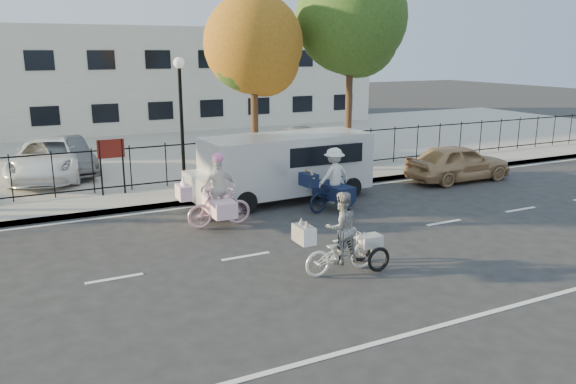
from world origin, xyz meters
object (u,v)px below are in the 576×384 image
lamppost (181,100)px  unicorn_bike (218,200)px  bull_bike (333,186)px  white_van (284,164)px  lot_car_d (305,142)px  lot_car_c (65,156)px  zebra_trike (341,242)px  gold_sedan (458,162)px  lot_car_b (49,159)px

lamppost → unicorn_bike: bearing=-94.0°
unicorn_bike → bull_bike: (3.66, 0.04, -0.00)m
unicorn_bike → white_van: (2.87, 1.80, 0.39)m
unicorn_bike → lot_car_d: bearing=-40.7°
white_van → lot_car_d: 6.53m
bull_bike → lot_car_c: 10.69m
zebra_trike → lamppost: bearing=6.3°
gold_sedan → lot_car_c: size_ratio=0.97×
zebra_trike → lot_car_b: 13.15m
lamppost → lot_car_d: (6.23, 2.87, -2.27)m
lamppost → gold_sedan: bearing=-17.3°
bull_bike → unicorn_bike: bearing=81.5°
bull_bike → lot_car_d: (2.87, 7.16, 0.09)m
lamppost → zebra_trike: bearing=-83.4°
gold_sedan → lot_car_b: size_ratio=0.79×
gold_sedan → lamppost: bearing=73.3°
unicorn_bike → lot_car_d: unicorn_bike is taller
lot_car_c → lot_car_d: 9.73m
lamppost → lot_car_c: size_ratio=1.04×
bull_bike → lot_car_c: (-6.80, 8.25, 0.08)m
lot_car_b → unicorn_bike: bearing=-52.9°
bull_bike → lot_car_c: bearing=30.4°
lot_car_c → gold_sedan: bearing=-35.9°
zebra_trike → lot_car_b: size_ratio=0.41×
unicorn_bike → gold_sedan: 9.90m
bull_bike → gold_sedan: bull_bike is taller
white_van → lot_car_c: (-6.01, 6.49, -0.32)m
bull_bike → lot_car_b: 10.77m
white_van → lot_car_c: white_van is taller
zebra_trike → lot_car_d: size_ratio=0.51×
bull_bike → gold_sedan: size_ratio=0.52×
lamppost → unicorn_bike: 4.93m
zebra_trike → unicorn_bike: 4.47m
bull_bike → white_van: (-0.79, 1.76, 0.40)m
bull_bike → lot_car_d: size_ratio=0.51×
lamppost → white_van: size_ratio=0.73×
zebra_trike → lot_car_d: (5.23, 11.47, 0.15)m
bull_bike → lamppost: bearing=29.0°
unicorn_bike → lot_car_b: unicorn_bike is taller
zebra_trike → unicorn_bike: (-1.30, 4.28, 0.06)m
lot_car_d → lot_car_c: bearing=175.2°
bull_bike → lot_car_b: bull_bike is taller
zebra_trike → white_van: size_ratio=0.35×
bull_bike → white_van: bearing=15.1°
lamppost → bull_bike: lamppost is taller
unicorn_bike → lot_car_b: bearing=26.8°
lot_car_b → lot_car_d: size_ratio=1.26×
lot_car_b → bull_bike: bearing=-34.9°
lamppost → zebra_trike: 8.99m
lot_car_b → lot_car_c: size_ratio=1.23×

